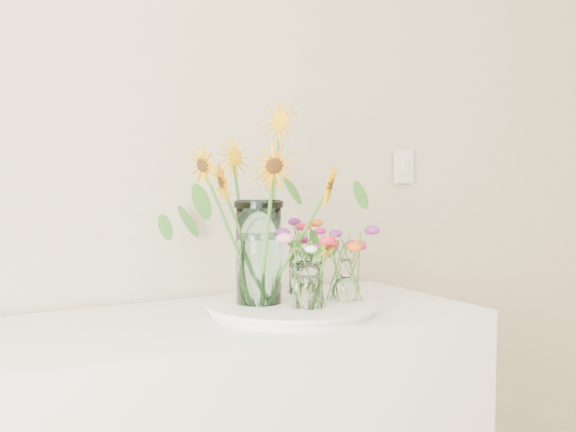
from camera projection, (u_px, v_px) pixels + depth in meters
The scene contains 9 objects.
tray at pixel (291, 309), 1.96m from camera, with size 0.44×0.44×0.03m, color white.
mason_jar at pixel (259, 252), 1.95m from camera, with size 0.12×0.12×0.29m, color #BAEDE4.
sunflower_bouquet at pixel (259, 203), 1.94m from camera, with size 0.66×0.66×0.55m, color #F1A405, non-canonical shape.
small_vase_a at pixel (309, 286), 1.89m from camera, with size 0.07×0.07×0.13m, color white.
wildflower_posy_a at pixel (309, 269), 1.89m from camera, with size 0.21×0.21×0.22m, color orange, non-canonical shape.
small_vase_b at pixel (346, 280), 2.00m from camera, with size 0.08×0.08×0.12m, color white, non-canonical shape.
wildflower_posy_b at pixel (346, 264), 2.00m from camera, with size 0.21×0.21×0.21m, color orange, non-canonical shape.
small_vase_c at pixel (302, 273), 2.10m from camera, with size 0.08×0.08×0.13m, color white.
wildflower_posy_c at pixel (302, 257), 2.10m from camera, with size 0.18×0.18×0.22m, color orange, non-canonical shape.
Camera 1 is at (-1.09, 0.19, 1.30)m, focal length 45.00 mm.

